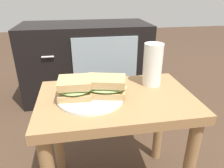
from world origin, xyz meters
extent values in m
cube|color=olive|center=(0.00, 0.00, 0.44)|extent=(0.56, 0.36, 0.04)
cylinder|color=olive|center=(-0.25, 0.14, 0.21)|extent=(0.04, 0.04, 0.43)
cylinder|color=olive|center=(0.25, 0.14, 0.21)|extent=(0.04, 0.04, 0.43)
cube|color=black|center=(-0.06, 0.95, 0.29)|extent=(0.96, 0.44, 0.58)
cube|color=#8C9EA8|center=(0.06, 0.72, 0.30)|extent=(0.45, 0.01, 0.44)
cylinder|color=silver|center=(-0.32, 0.72, 0.41)|extent=(0.08, 0.01, 0.01)
cylinder|color=silver|center=(-0.32, 0.72, 0.19)|extent=(0.08, 0.01, 0.01)
cylinder|color=silver|center=(-0.09, 0.00, 0.47)|extent=(0.24, 0.24, 0.01)
cube|color=tan|center=(-0.14, 0.01, 0.48)|extent=(0.12, 0.11, 0.02)
ellipsoid|color=#8CB260|center=(-0.14, 0.01, 0.50)|extent=(0.13, 0.11, 0.02)
cube|color=beige|center=(-0.14, 0.01, 0.51)|extent=(0.11, 0.10, 0.01)
cube|color=tan|center=(-0.14, 0.01, 0.53)|extent=(0.11, 0.10, 0.02)
cube|color=tan|center=(-0.04, 0.00, 0.48)|extent=(0.15, 0.11, 0.02)
ellipsoid|color=#8CB260|center=(-0.04, 0.00, 0.50)|extent=(0.16, 0.12, 0.02)
cube|color=beige|center=(-0.04, 0.00, 0.51)|extent=(0.14, 0.11, 0.01)
cube|color=tan|center=(-0.04, 0.00, 0.53)|extent=(0.15, 0.12, 0.02)
cylinder|color=silver|center=(0.16, 0.08, 0.54)|extent=(0.07, 0.07, 0.17)
cylinder|color=#C67219|center=(0.16, 0.08, 0.53)|extent=(0.07, 0.07, 0.13)
cylinder|color=white|center=(0.16, 0.08, 0.60)|extent=(0.07, 0.07, 0.01)
cube|color=tan|center=(0.24, 0.43, 0.15)|extent=(0.23, 0.15, 0.31)
cube|color=#987950|center=(0.24, 0.43, 0.32)|extent=(0.22, 0.13, 0.03)
camera|label=1|loc=(-0.13, -0.66, 0.81)|focal=33.45mm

